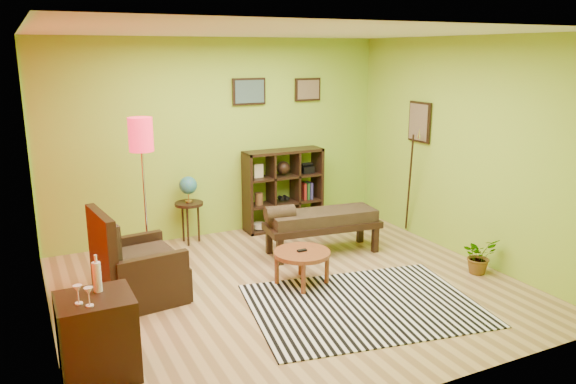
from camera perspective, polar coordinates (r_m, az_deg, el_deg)
name	(u,v)px	position (r m, az deg, el deg)	size (l,w,h in m)	color
ground	(290,287)	(6.47, 0.18, -9.66)	(5.00, 5.00, 0.00)	tan
room_shell	(281,130)	(5.95, -0.68, 6.29)	(5.04, 4.54, 2.82)	#92C234
zebra_rug	(364,305)	(6.10, 7.69, -11.31)	(2.35, 1.73, 0.01)	white
coffee_table	(302,256)	(6.44, 1.43, -6.50)	(0.65, 0.65, 0.42)	brown
armchair	(135,272)	(6.29, -15.28, -7.85)	(0.94, 0.94, 1.03)	black
side_cabinet	(97,336)	(4.96, -18.80, -13.73)	(0.60, 0.54, 1.02)	black
floor_lamp	(142,149)	(6.57, -14.64, 4.22)	(0.29, 0.29, 1.89)	silver
globe_table	(188,193)	(7.82, -10.08, -0.09)	(0.39, 0.39, 0.95)	black
cube_shelf	(284,189)	(8.39, -0.39, 0.27)	(1.20, 0.35, 1.20)	black
bench	(320,220)	(7.38, 3.22, -2.91)	(1.58, 0.70, 0.71)	black
potted_plant	(479,259)	(7.19, 18.80, -6.49)	(0.40, 0.44, 0.35)	#26661E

